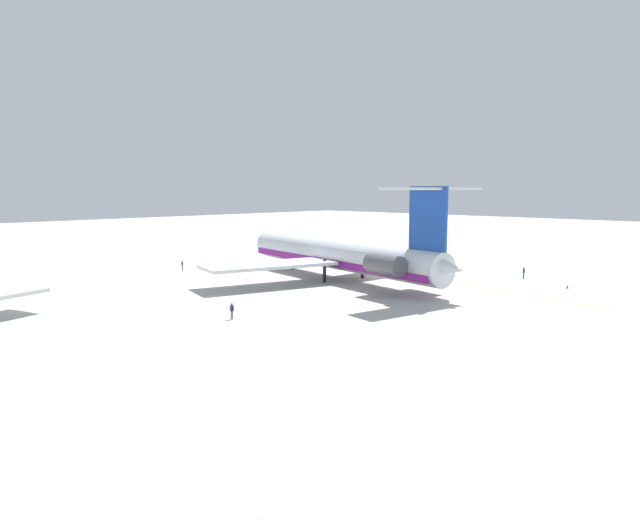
% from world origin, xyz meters
% --- Properties ---
extents(ground, '(388.06, 388.06, 0.00)m').
position_xyz_m(ground, '(0.00, 0.00, 0.00)').
color(ground, '#ADADA8').
extents(main_jetliner, '(47.96, 42.64, 14.03)m').
position_xyz_m(main_jetliner, '(0.93, 6.79, 3.82)').
color(main_jetliner, silver).
rests_on(main_jetliner, ground).
extents(ground_crew_near_nose, '(0.28, 0.38, 1.74)m').
position_xyz_m(ground_crew_near_nose, '(-7.89, 34.36, 1.10)').
color(ground_crew_near_nose, black).
rests_on(ground_crew_near_nose, ground).
extents(ground_crew_near_tail, '(0.45, 0.29, 1.79)m').
position_xyz_m(ground_crew_near_tail, '(26.92, 18.38, 1.13)').
color(ground_crew_near_tail, black).
rests_on(ground_crew_near_tail, ground).
extents(ground_crew_portside, '(0.28, 0.44, 1.74)m').
position_xyz_m(ground_crew_portside, '(-17.76, -13.88, 1.10)').
color(ground_crew_portside, black).
rests_on(ground_crew_portside, ground).
extents(safety_cone_nose, '(0.40, 0.40, 0.55)m').
position_xyz_m(safety_cone_nose, '(-26.05, -9.54, 0.28)').
color(safety_cone_nose, '#EA590F').
rests_on(safety_cone_nose, ground).
extents(safety_cone_wingtip, '(0.40, 0.40, 0.55)m').
position_xyz_m(safety_cone_wingtip, '(24.20, -17.42, 0.28)').
color(safety_cone_wingtip, '#EA590F').
rests_on(safety_cone_wingtip, ground).
extents(taxiway_centreline, '(76.07, 8.67, 0.01)m').
position_xyz_m(taxiway_centreline, '(2.26, -2.86, 0.00)').
color(taxiway_centreline, gold).
rests_on(taxiway_centreline, ground).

